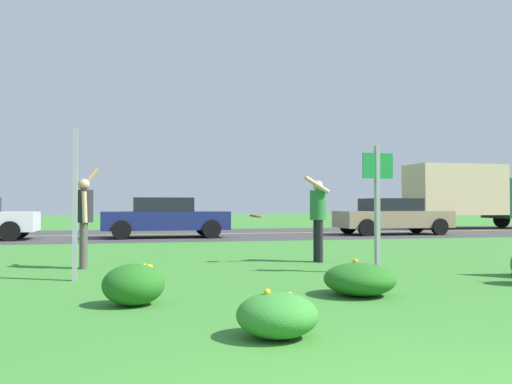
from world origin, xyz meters
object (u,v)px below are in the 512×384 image
person_thrower_dark_shirt (84,214)px  person_catcher_green_shirt (318,213)px  sign_post_near_path (75,204)px  car_navy_center_right (165,217)px  car_tan_rightmost (392,216)px  box_truck_dark_green (470,193)px  frisbee_red (255,216)px  sign_post_by_roadside (377,195)px

person_thrower_dark_shirt → person_catcher_green_shirt: bearing=1.1°
sign_post_near_path → car_navy_center_right: 11.50m
car_tan_rightmost → box_truck_dark_green: size_ratio=0.67×
sign_post_near_path → car_navy_center_right: size_ratio=0.53×
person_thrower_dark_shirt → car_tan_rightmost: size_ratio=0.42×
sign_post_near_path → person_catcher_green_shirt: bearing=21.1°
car_navy_center_right → person_catcher_green_shirt: bearing=-75.5°
person_thrower_dark_shirt → person_catcher_green_shirt: size_ratio=1.07×
person_thrower_dark_shirt → frisbee_red: size_ratio=7.69×
box_truck_dark_green → person_thrower_dark_shirt: bearing=-142.1°
sign_post_near_path → frisbee_red: (3.35, 1.93, -0.24)m
sign_post_by_roadside → car_navy_center_right: (-2.78, 11.54, -0.61)m
person_thrower_dark_shirt → person_catcher_green_shirt: person_thrower_dark_shirt is taller
frisbee_red → person_catcher_green_shirt: bearing=-5.5°
person_thrower_dark_shirt → car_tan_rightmost: person_thrower_dark_shirt is taller
sign_post_by_roadside → car_tan_rightmost: sign_post_by_roadside is taller
sign_post_by_roadside → person_catcher_green_shirt: (-0.34, 2.06, -0.33)m
person_catcher_green_shirt → sign_post_near_path: bearing=-158.9°
sign_post_by_roadside → car_navy_center_right: bearing=103.5°
person_catcher_green_shirt → car_navy_center_right: size_ratio=0.40×
sign_post_by_roadside → box_truck_dark_green: bearing=51.0°
sign_post_near_path → person_thrower_dark_shirt: 1.72m
car_navy_center_right → car_tan_rightmost: (9.04, 0.00, 0.00)m
sign_post_near_path → box_truck_dark_green: bearing=41.2°
sign_post_by_roadside → sign_post_near_path: bearing=177.0°
person_thrower_dark_shirt → frisbee_red: person_thrower_dark_shirt is taller
sign_post_near_path → car_tan_rightmost: (11.25, 11.28, -0.45)m
frisbee_red → car_navy_center_right: (-1.14, 9.35, -0.21)m
sign_post_by_roadside → frisbee_red: size_ratio=8.87×
sign_post_by_roadside → car_navy_center_right: size_ratio=0.49×
sign_post_near_path → car_tan_rightmost: 15.94m
sign_post_near_path → car_tan_rightmost: bearing=45.1°
sign_post_by_roadside → frisbee_red: bearing=126.9°
sign_post_by_roadside → car_tan_rightmost: (6.26, 11.54, -0.61)m
person_catcher_green_shirt → box_truck_dark_green: size_ratio=0.27×
person_thrower_dark_shirt → car_tan_rightmost: 14.75m
person_catcher_green_shirt → car_navy_center_right: person_catcher_green_shirt is taller
person_catcher_green_shirt → car_tan_rightmost: 11.55m
person_catcher_green_shirt → person_thrower_dark_shirt: bearing=-178.9°
person_catcher_green_shirt → frisbee_red: 1.31m
person_catcher_green_shirt → car_navy_center_right: bearing=104.5°
person_thrower_dark_shirt → sign_post_near_path: bearing=-90.8°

